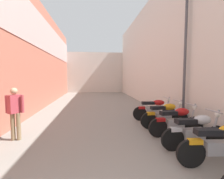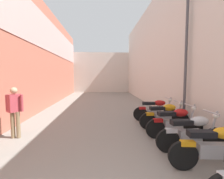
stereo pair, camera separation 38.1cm
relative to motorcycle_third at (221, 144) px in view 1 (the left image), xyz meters
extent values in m
plane|color=gray|center=(-2.30, 4.76, -0.50)|extent=(35.17, 35.17, 0.00)
cube|color=#B76651|center=(-5.75, 6.76, 2.58)|extent=(0.40, 19.17, 6.16)
cube|color=#DBA39E|center=(-5.54, 6.76, 3.94)|extent=(0.04, 19.17, 1.97)
cube|color=beige|center=(1.14, 6.76, 2.85)|extent=(0.40, 19.17, 6.69)
cube|color=beige|center=(-2.30, 17.34, 1.86)|extent=(9.49, 2.00, 4.71)
cylinder|color=black|center=(-0.63, 0.06, -0.20)|extent=(0.60, 0.14, 0.60)
cube|color=#9E9EA3|center=(-0.06, 0.01, -0.08)|extent=(0.58, 0.25, 0.28)
cube|color=black|center=(-0.29, 0.03, 0.26)|extent=(0.54, 0.27, 0.12)
cube|color=orange|center=(-0.55, 0.05, 0.06)|extent=(0.29, 0.17, 0.10)
cylinder|color=black|center=(0.61, 0.85, -0.20)|extent=(0.60, 0.09, 0.60)
cylinder|color=black|center=(-0.63, 0.83, -0.20)|extent=(0.60, 0.09, 0.60)
cube|color=#9E9EA3|center=(-0.06, 0.84, -0.08)|extent=(0.56, 0.21, 0.28)
ellipsoid|color=#B7B7BC|center=(0.17, 0.84, 0.28)|extent=(0.48, 0.27, 0.24)
cube|color=black|center=(-0.29, 0.83, 0.26)|extent=(0.52, 0.23, 0.12)
cylinder|color=#9E9EA3|center=(0.54, 0.85, 0.15)|extent=(0.25, 0.06, 0.77)
cylinder|color=#9E9EA3|center=(0.47, 0.85, 0.50)|extent=(0.05, 0.58, 0.04)
sphere|color=silver|center=(0.59, 0.85, 0.40)|extent=(0.14, 0.14, 0.14)
cube|color=#B7B7BC|center=(-0.55, 0.83, 0.06)|extent=(0.28, 0.15, 0.10)
cylinder|color=black|center=(0.61, 1.83, -0.20)|extent=(0.60, 0.11, 0.60)
cylinder|color=black|center=(-0.63, 1.76, -0.20)|extent=(0.60, 0.11, 0.60)
cube|color=#9E9EA3|center=(-0.06, 1.79, -0.08)|extent=(0.57, 0.23, 0.28)
ellipsoid|color=#AD1414|center=(0.17, 1.81, 0.28)|extent=(0.49, 0.28, 0.24)
cube|color=black|center=(-0.29, 1.78, 0.26)|extent=(0.53, 0.25, 0.12)
cylinder|color=#9E9EA3|center=(0.54, 1.83, 0.15)|extent=(0.25, 0.07, 0.77)
cylinder|color=#9E9EA3|center=(0.47, 1.82, 0.50)|extent=(0.07, 0.58, 0.04)
sphere|color=silver|center=(0.59, 1.83, 0.40)|extent=(0.14, 0.14, 0.14)
cube|color=#AD1414|center=(-0.55, 1.77, 0.06)|extent=(0.29, 0.15, 0.10)
cylinder|color=black|center=(0.61, 2.67, -0.20)|extent=(0.60, 0.11, 0.60)
cylinder|color=black|center=(-0.63, 2.61, -0.20)|extent=(0.60, 0.11, 0.60)
cube|color=#9E9EA3|center=(-0.06, 2.64, -0.08)|extent=(0.57, 0.23, 0.28)
ellipsoid|color=orange|center=(0.17, 2.65, 0.28)|extent=(0.49, 0.28, 0.24)
cube|color=black|center=(-0.29, 2.63, 0.26)|extent=(0.53, 0.24, 0.12)
cylinder|color=#9E9EA3|center=(0.54, 2.66, 0.15)|extent=(0.25, 0.07, 0.77)
cylinder|color=#9E9EA3|center=(0.47, 2.66, 0.50)|extent=(0.06, 0.58, 0.04)
sphere|color=silver|center=(0.59, 2.67, 0.40)|extent=(0.14, 0.14, 0.14)
cube|color=orange|center=(-0.55, 2.61, 0.06)|extent=(0.29, 0.15, 0.10)
cylinder|color=black|center=(0.61, 3.59, -0.20)|extent=(0.60, 0.14, 0.60)
cylinder|color=black|center=(-0.63, 3.71, -0.20)|extent=(0.60, 0.14, 0.60)
cube|color=#9E9EA3|center=(-0.06, 3.65, -0.08)|extent=(0.58, 0.25, 0.28)
ellipsoid|color=#AD1414|center=(0.17, 3.63, 0.28)|extent=(0.50, 0.31, 0.24)
cube|color=black|center=(-0.29, 3.68, 0.26)|extent=(0.54, 0.27, 0.12)
cylinder|color=#9E9EA3|center=(0.54, 3.59, 0.15)|extent=(0.25, 0.08, 0.77)
cylinder|color=#9E9EA3|center=(0.47, 3.60, 0.50)|extent=(0.09, 0.58, 0.04)
sphere|color=silver|center=(0.59, 3.59, 0.40)|extent=(0.14, 0.14, 0.14)
cube|color=#AD1414|center=(-0.55, 3.70, 0.06)|extent=(0.29, 0.17, 0.10)
cylinder|color=#8C7251|center=(-5.01, 2.07, -0.09)|extent=(0.12, 0.12, 0.82)
cylinder|color=#8C7251|center=(-4.85, 2.07, -0.09)|extent=(0.12, 0.12, 0.82)
cube|color=#B23D47|center=(-4.93, 2.07, 0.59)|extent=(0.37, 0.39, 0.54)
sphere|color=tan|center=(-4.93, 2.07, 0.97)|extent=(0.20, 0.20, 0.20)
cylinder|color=#B23D47|center=(-5.15, 2.07, 0.59)|extent=(0.08, 0.08, 0.52)
cylinder|color=#B23D47|center=(-4.71, 2.07, 0.59)|extent=(0.08, 0.08, 0.52)
cylinder|color=#47474C|center=(0.79, 2.78, 2.05)|extent=(0.10, 0.10, 5.11)
camera|label=1|loc=(-2.65, -2.98, 1.40)|focal=26.11mm
camera|label=2|loc=(-2.27, -3.02, 1.40)|focal=26.11mm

